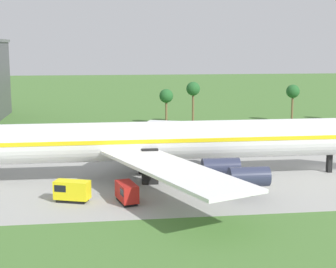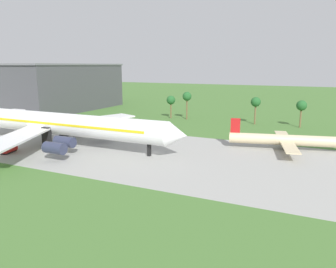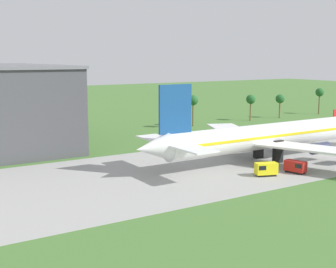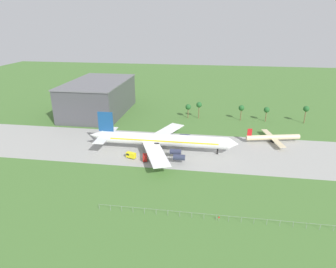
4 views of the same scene
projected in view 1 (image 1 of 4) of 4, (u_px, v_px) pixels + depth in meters
ground_plane at (318, 168)px, 85.96m from camera, size 600.00×600.00×0.00m
taxiway_strip at (318, 168)px, 85.95m from camera, size 320.00×44.00×0.02m
jet_airliner at (160, 141)px, 78.55m from camera, size 74.69×57.27×18.86m
baggage_tug at (71, 191)px, 67.07m from camera, size 4.96×3.42×2.81m
fuel_truck at (127, 193)px, 66.46m from camera, size 2.98×4.84×2.62m
palm_tree_row at (288, 92)px, 137.49m from camera, size 77.14×3.60×11.27m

